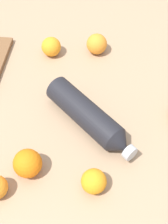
# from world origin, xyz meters

# --- Properties ---
(ground_plane) EXTENTS (2.40, 2.40, 0.00)m
(ground_plane) POSITION_xyz_m (0.00, 0.00, 0.00)
(ground_plane) COLOR #9E7F60
(water_bottle) EXTENTS (0.29, 0.24, 0.08)m
(water_bottle) POSITION_xyz_m (0.05, 0.06, 0.04)
(water_bottle) COLOR black
(water_bottle) RESTS_ON ground_plane
(orange_0) EXTENTS (0.06, 0.06, 0.06)m
(orange_0) POSITION_xyz_m (0.25, 0.06, 0.03)
(orange_0) COLOR orange
(orange_0) RESTS_ON ground_plane
(orange_2) EXTENTS (0.08, 0.08, 0.08)m
(orange_2) POSITION_xyz_m (0.19, -0.11, 0.04)
(orange_2) COLOR orange
(orange_2) RESTS_ON ground_plane
(orange_3) EXTENTS (0.07, 0.07, 0.07)m
(orange_3) POSITION_xyz_m (-0.26, 0.12, 0.04)
(orange_3) COLOR orange
(orange_3) RESTS_ON ground_plane
(orange_4) EXTENTS (0.07, 0.07, 0.07)m
(orange_4) POSITION_xyz_m (-0.27, -0.04, 0.03)
(orange_4) COLOR orange
(orange_4) RESTS_ON ground_plane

